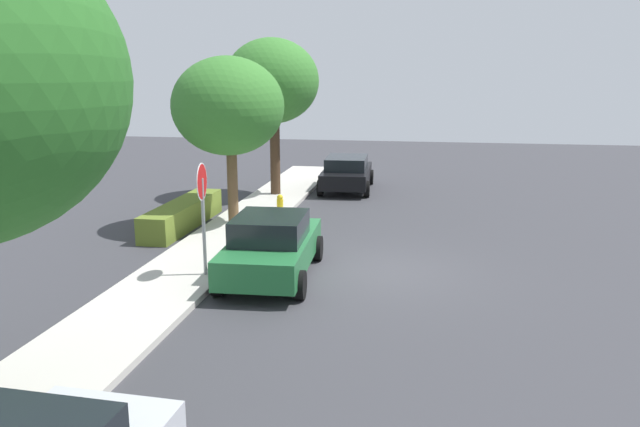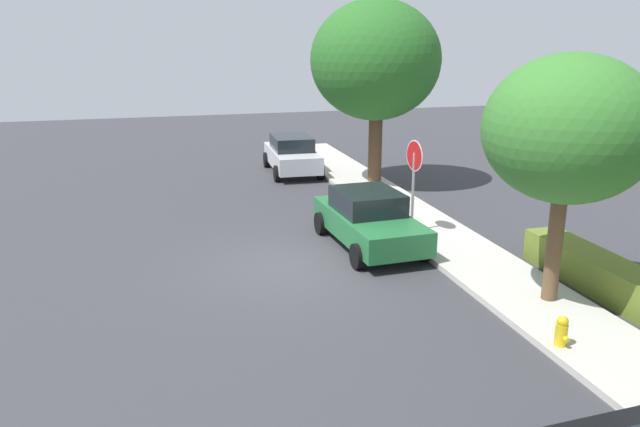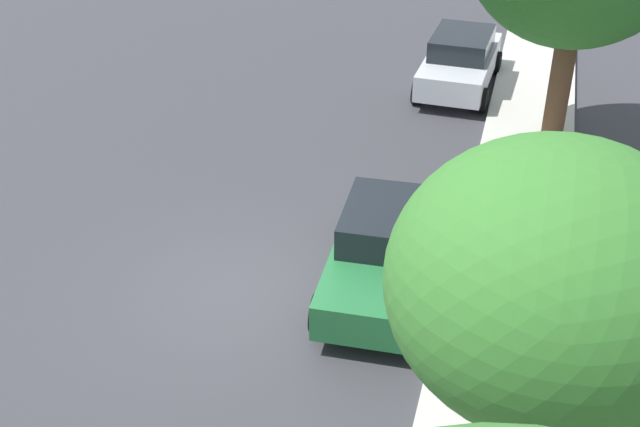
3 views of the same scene
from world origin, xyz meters
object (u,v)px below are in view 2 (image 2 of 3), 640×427
(street_tree_far, at_px, (569,130))
(street_tree_near_corner, at_px, (375,61))
(parked_car_silver, at_px, (292,154))
(fire_hydrant, at_px, (561,334))
(parked_car_green, at_px, (369,219))
(stop_sign, at_px, (414,170))

(street_tree_far, bearing_deg, street_tree_near_corner, 179.52)
(parked_car_silver, bearing_deg, fire_hydrant, 4.55)
(street_tree_near_corner, bearing_deg, fire_hydrant, -5.26)
(street_tree_far, distance_m, fire_hydrant, 4.01)
(parked_car_green, relative_size, street_tree_far, 0.82)
(stop_sign, height_order, parked_car_green, stop_sign)
(stop_sign, distance_m, parked_car_silver, 9.16)
(street_tree_near_corner, bearing_deg, street_tree_far, -0.48)
(street_tree_far, bearing_deg, stop_sign, -168.88)
(parked_car_green, height_order, street_tree_far, street_tree_far)
(parked_car_green, bearing_deg, street_tree_near_corner, 158.87)
(parked_car_green, relative_size, fire_hydrant, 6.03)
(stop_sign, relative_size, fire_hydrant, 3.85)
(stop_sign, relative_size, parked_car_silver, 0.66)
(street_tree_near_corner, relative_size, street_tree_far, 1.29)
(parked_car_silver, xyz_separation_m, street_tree_near_corner, (2.84, 2.47, 3.81))
(parked_car_silver, height_order, street_tree_far, street_tree_far)
(parked_car_green, height_order, parked_car_silver, parked_car_silver)
(parked_car_green, xyz_separation_m, street_tree_far, (4.58, 2.46, 2.97))
(parked_car_green, xyz_separation_m, parked_car_silver, (-9.46, 0.09, 0.02))
(stop_sign, relative_size, street_tree_far, 0.53)
(street_tree_far, bearing_deg, parked_car_green, -151.71)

